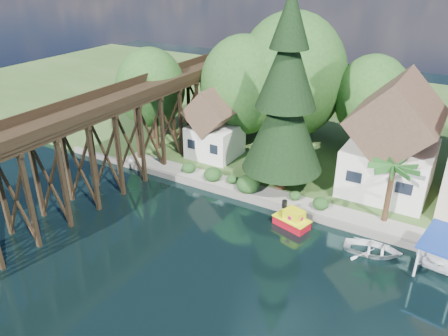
{
  "coord_description": "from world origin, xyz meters",
  "views": [
    {
      "loc": [
        12.41,
        -23.25,
        20.37
      ],
      "look_at": [
        -4.84,
        6.0,
        3.94
      ],
      "focal_mm": 35.0,
      "sensor_mm": 36.0,
      "label": 1
    }
  ],
  "objects": [
    {
      "name": "tugboat",
      "position": [
        1.65,
        6.21,
        0.65
      ],
      "size": [
        3.31,
        2.36,
        2.17
      ],
      "color": "#A80B19",
      "rests_on": "ground"
    },
    {
      "name": "bank",
      "position": [
        0.0,
        34.0,
        0.25
      ],
      "size": [
        140.0,
        52.0,
        0.5
      ],
      "primitive_type": "cube",
      "color": "#2D4D1E",
      "rests_on": "ground"
    },
    {
      "name": "shed",
      "position": [
        -11.0,
        14.5,
        3.83
      ],
      "size": [
        5.09,
        5.4,
        7.85
      ],
      "color": "white",
      "rests_on": "bank"
    },
    {
      "name": "shrubs",
      "position": [
        -4.6,
        9.26,
        1.23
      ],
      "size": [
        15.76,
        2.47,
        1.7
      ],
      "color": "#163914",
      "rests_on": "bank"
    },
    {
      "name": "conifer",
      "position": [
        -1.58,
        11.03,
        9.23
      ],
      "size": [
        7.36,
        7.36,
        18.12
      ],
      "color": "#382314",
      "rests_on": "bank"
    },
    {
      "name": "promenade",
      "position": [
        6.0,
        9.3,
        0.53
      ],
      "size": [
        50.0,
        2.6,
        0.06
      ],
      "primitive_type": "cube",
      "color": "gray",
      "rests_on": "bank"
    },
    {
      "name": "boat_canopy",
      "position": [
        13.07,
        6.07,
        1.23
      ],
      "size": [
        3.76,
        4.85,
        2.87
      ],
      "color": "white",
      "rests_on": "ground"
    },
    {
      "name": "trestle_bridge",
      "position": [
        -16.0,
        5.17,
        5.35
      ],
      "size": [
        4.12,
        44.18,
        9.3
      ],
      "color": "black",
      "rests_on": "ground"
    },
    {
      "name": "boat_white_a",
      "position": [
        8.37,
        5.92,
        0.45
      ],
      "size": [
        4.8,
        3.81,
        0.89
      ],
      "primitive_type": "imported",
      "rotation": [
        0.0,
        0.0,
        1.75
      ],
      "color": "white",
      "rests_on": "ground"
    },
    {
      "name": "bg_trees",
      "position": [
        1.0,
        21.25,
        7.29
      ],
      "size": [
        49.9,
        13.3,
        10.57
      ],
      "color": "#382314",
      "rests_on": "bank"
    },
    {
      "name": "ground",
      "position": [
        0.0,
        0.0,
        0.0
      ],
      "size": [
        140.0,
        140.0,
        0.0
      ],
      "primitive_type": "plane",
      "color": "black",
      "rests_on": "ground"
    },
    {
      "name": "house_left",
      "position": [
        7.0,
        16.0,
        5.14
      ],
      "size": [
        7.64,
        8.64,
        11.02
      ],
      "color": "white",
      "rests_on": "bank"
    },
    {
      "name": "palm_tree",
      "position": [
        8.23,
        10.21,
        5.28
      ],
      "size": [
        4.14,
        4.14,
        5.47
      ],
      "color": "#382314",
      "rests_on": "bank"
    },
    {
      "name": "seawall",
      "position": [
        4.0,
        8.0,
        0.31
      ],
      "size": [
        60.0,
        0.4,
        0.62
      ],
      "primitive_type": "cube",
      "color": "slate",
      "rests_on": "ground"
    }
  ]
}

